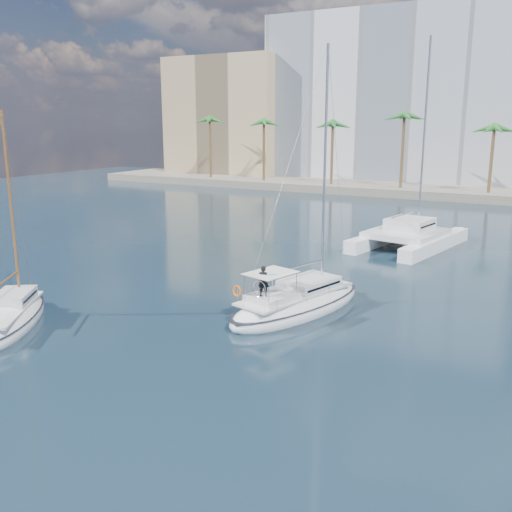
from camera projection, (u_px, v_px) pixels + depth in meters
The scene contains 10 objects.
ground at pixel (242, 320), 31.32m from camera, with size 160.00×160.00×0.00m, color black.
quay at pixel (451, 192), 83.25m from camera, with size 120.00×14.00×1.20m, color gray.
building_modern at pixel (397, 101), 96.00m from camera, with size 42.00×16.00×28.00m, color silver.
building_tan_left at pixel (232, 119), 107.28m from camera, with size 22.00×14.00×22.00m, color tan.
palm_left at pixel (236, 123), 93.47m from camera, with size 3.60×3.60×12.30m.
palm_centre at pixel (451, 124), 77.60m from camera, with size 3.60×3.60×12.30m.
main_sloop at pixel (298, 303), 32.59m from camera, with size 6.00×10.97×15.53m.
small_sloop at pixel (11, 318), 30.31m from camera, with size 6.69×8.39×11.92m.
catamaran at pixel (408, 234), 49.23m from camera, with size 8.11×12.94×17.55m.
seagull at pixel (285, 285), 34.89m from camera, with size 1.23×0.53×0.23m.
Camera 1 is at (14.89, -25.66, 10.67)m, focal length 40.00 mm.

